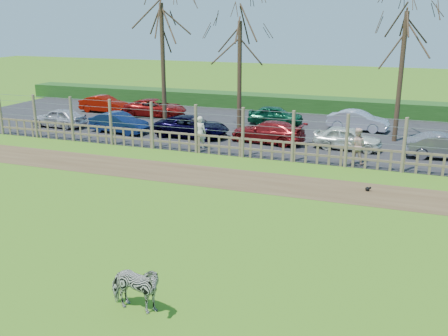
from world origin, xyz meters
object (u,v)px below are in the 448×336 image
(car_10, at_px, (276,115))
(car_11, at_px, (358,121))
(visitor_b, at_px, (357,146))
(car_0, at_px, (59,118))
(zebra, at_px, (135,288))
(car_3, at_px, (268,132))
(tree_left, at_px, (162,36))
(tree_right, at_px, (404,46))
(tree_mid, at_px, (240,50))
(crow, at_px, (368,189))
(visitor_a, at_px, (200,132))
(car_8, at_px, (156,108))
(car_4, at_px, (347,138))
(car_5, at_px, (444,146))
(car_1, at_px, (119,123))
(car_7, at_px, (104,104))
(car_2, at_px, (192,127))

(car_10, relative_size, car_11, 0.97)
(visitor_b, height_order, car_0, visitor_b)
(zebra, distance_m, car_3, 17.13)
(tree_left, bearing_deg, tree_right, 6.34)
(tree_mid, xyz_separation_m, car_3, (2.40, -2.25, -4.23))
(crow, height_order, car_0, car_0)
(visitor_a, distance_m, car_8, 9.58)
(visitor_a, height_order, car_11, visitor_a)
(car_4, bearing_deg, car_5, -89.36)
(car_5, height_order, car_10, same)
(car_10, bearing_deg, car_1, 117.09)
(tree_left, relative_size, tree_right, 1.07)
(tree_mid, height_order, tree_right, tree_right)
(zebra, height_order, car_10, car_10)
(zebra, bearing_deg, crow, -21.33)
(car_8, bearing_deg, car_1, 179.45)
(car_11, bearing_deg, visitor_b, -167.40)
(zebra, xyz_separation_m, crow, (4.48, 10.69, -0.52))
(crow, bearing_deg, visitor_a, 156.11)
(crow, height_order, car_7, car_7)
(car_2, bearing_deg, zebra, -160.47)
(visitor_a, height_order, car_8, visitor_a)
(car_5, height_order, car_7, same)
(car_0, distance_m, car_2, 8.94)
(visitor_b, height_order, crow, visitor_b)
(car_0, relative_size, car_10, 1.00)
(visitor_b, bearing_deg, car_4, -70.89)
(car_3, relative_size, car_10, 1.17)
(visitor_b, bearing_deg, tree_left, -14.07)
(tree_left, xyz_separation_m, car_11, (11.28, 3.68, -4.98))
(zebra, height_order, crow, zebra)
(tree_mid, bearing_deg, car_7, 166.88)
(car_11, bearing_deg, car_2, 127.55)
(tree_left, bearing_deg, visitor_a, -43.53)
(car_1, bearing_deg, tree_mid, -60.85)
(car_11, bearing_deg, car_5, -130.57)
(tree_mid, bearing_deg, car_4, -18.66)
(zebra, bearing_deg, car_2, 20.54)
(car_8, bearing_deg, tree_right, -100.84)
(visitor_a, height_order, crow, visitor_a)
(tree_mid, distance_m, car_8, 8.49)
(tree_right, xyz_separation_m, car_4, (-2.29, -2.77, -4.60))
(visitor_b, relative_size, car_7, 0.47)
(zebra, xyz_separation_m, car_7, (-14.99, 21.94, 0.03))
(car_2, bearing_deg, car_11, -59.83)
(crow, distance_m, car_5, 6.92)
(car_4, xyz_separation_m, car_5, (4.65, -0.20, 0.00))
(car_7, xyz_separation_m, car_11, (17.98, 0.07, 0.00))
(visitor_b, bearing_deg, visitor_a, 2.66)
(car_5, bearing_deg, visitor_b, 113.83)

